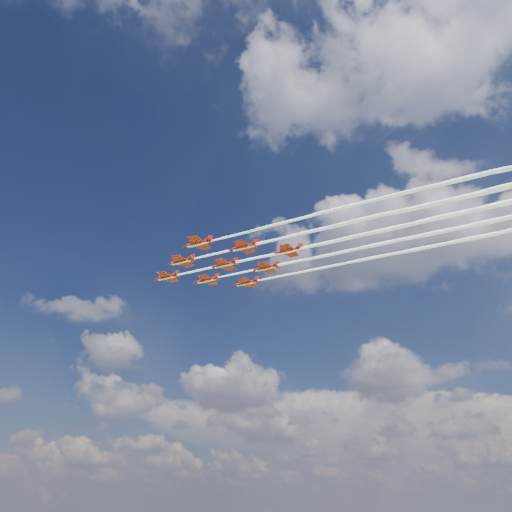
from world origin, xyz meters
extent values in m
cylinder|color=#B11309|center=(-14.35, -3.86, 72.35)|extent=(7.35, 1.25, 1.01)
cone|color=#B11309|center=(-18.93, -4.01, 72.35)|extent=(1.86, 1.07, 1.01)
cone|color=#B11309|center=(-10.05, -3.71, 72.35)|extent=(1.40, 0.96, 0.92)
ellipsoid|color=black|center=(-16.18, -3.92, 72.76)|extent=(1.93, 0.90, 0.66)
cube|color=#B11309|center=(-13.90, -3.84, 72.30)|extent=(3.21, 8.52, 0.13)
cube|color=#B11309|center=(-10.69, -3.73, 72.35)|extent=(1.39, 3.34, 0.11)
cube|color=#B11309|center=(-10.51, -3.73, 73.17)|extent=(1.47, 0.18, 1.65)
cube|color=white|center=(-14.35, -3.86, 71.89)|extent=(6.89, 1.06, 0.11)
cylinder|color=#B11309|center=(-3.40, -11.17, 72.35)|extent=(7.35, 1.25, 1.01)
cone|color=#B11309|center=(-7.98, -11.33, 72.35)|extent=(1.86, 1.07, 1.01)
cone|color=#B11309|center=(0.90, -11.02, 72.35)|extent=(1.40, 0.96, 0.92)
ellipsoid|color=black|center=(-5.23, -11.23, 72.76)|extent=(1.93, 0.90, 0.66)
cube|color=#B11309|center=(-2.95, -11.16, 72.30)|extent=(3.21, 8.52, 0.13)
cube|color=#B11309|center=(0.26, -11.05, 72.35)|extent=(1.39, 3.34, 0.11)
cube|color=#B11309|center=(0.44, -11.04, 73.17)|extent=(1.47, 0.18, 1.65)
cube|color=white|center=(-3.40, -11.17, 71.89)|extent=(6.89, 1.06, 0.11)
cylinder|color=#B11309|center=(-3.93, 4.18, 72.35)|extent=(7.35, 1.25, 1.01)
cone|color=#B11309|center=(-8.50, 4.03, 72.35)|extent=(1.86, 1.07, 1.01)
cone|color=#B11309|center=(0.37, 4.33, 72.35)|extent=(1.40, 0.96, 0.92)
ellipsoid|color=black|center=(-5.75, 4.12, 72.76)|extent=(1.93, 0.90, 0.66)
cube|color=#B11309|center=(-3.47, 4.20, 72.30)|extent=(3.21, 8.52, 0.13)
cube|color=#B11309|center=(-0.27, 4.31, 72.35)|extent=(1.39, 3.34, 0.11)
cube|color=#B11309|center=(-0.08, 4.31, 73.17)|extent=(1.47, 0.18, 1.65)
cube|color=white|center=(-3.93, 4.18, 71.89)|extent=(6.89, 1.06, 0.11)
cylinder|color=#B11309|center=(7.55, -18.49, 72.35)|extent=(7.35, 1.25, 1.01)
cone|color=#B11309|center=(2.97, -18.64, 72.35)|extent=(1.86, 1.07, 1.01)
cone|color=#B11309|center=(11.85, -18.34, 72.35)|extent=(1.40, 0.96, 0.92)
ellipsoid|color=black|center=(5.72, -18.55, 72.76)|extent=(1.93, 0.90, 0.66)
cube|color=#B11309|center=(8.00, -18.47, 72.30)|extent=(3.21, 8.52, 0.13)
cube|color=#B11309|center=(11.21, -18.36, 72.35)|extent=(1.39, 3.34, 0.11)
cube|color=#B11309|center=(11.39, -18.35, 73.17)|extent=(1.47, 0.18, 1.65)
cube|color=white|center=(7.55, -18.49, 71.89)|extent=(6.89, 1.06, 0.11)
cylinder|color=#B11309|center=(7.02, -3.13, 72.35)|extent=(7.35, 1.25, 1.01)
cone|color=#B11309|center=(2.45, -3.29, 72.35)|extent=(1.86, 1.07, 1.01)
cone|color=#B11309|center=(11.32, -2.98, 72.35)|extent=(1.40, 0.96, 0.92)
ellipsoid|color=black|center=(5.19, -3.19, 72.76)|extent=(1.93, 0.90, 0.66)
cube|color=#B11309|center=(7.48, -3.12, 72.30)|extent=(3.21, 8.52, 0.13)
cube|color=#B11309|center=(10.68, -3.01, 72.35)|extent=(1.39, 3.34, 0.11)
cube|color=#B11309|center=(10.87, -3.00, 73.17)|extent=(1.47, 0.18, 1.65)
cube|color=white|center=(7.02, -3.13, 71.89)|extent=(6.89, 1.06, 0.11)
cylinder|color=#B11309|center=(6.50, 12.22, 72.35)|extent=(7.35, 1.25, 1.01)
cone|color=#B11309|center=(1.93, 12.07, 72.35)|extent=(1.86, 1.07, 1.01)
cone|color=#B11309|center=(10.80, 12.37, 72.35)|extent=(1.40, 0.96, 0.92)
ellipsoid|color=black|center=(4.67, 12.16, 72.76)|extent=(1.93, 0.90, 0.66)
cube|color=#B11309|center=(6.96, 12.24, 72.30)|extent=(3.21, 8.52, 0.13)
cube|color=#B11309|center=(10.16, 12.35, 72.35)|extent=(1.39, 3.34, 0.11)
cube|color=#B11309|center=(10.35, 12.35, 73.17)|extent=(1.47, 0.18, 1.65)
cube|color=white|center=(6.50, 12.22, 71.89)|extent=(6.89, 1.06, 0.11)
cylinder|color=#B11309|center=(17.97, -10.45, 72.35)|extent=(7.35, 1.25, 1.01)
cone|color=#B11309|center=(13.40, -10.60, 72.35)|extent=(1.86, 1.07, 1.01)
cone|color=#B11309|center=(22.27, -10.30, 72.35)|extent=(1.40, 0.96, 0.92)
ellipsoid|color=black|center=(16.14, -10.51, 72.76)|extent=(1.93, 0.90, 0.66)
cube|color=#B11309|center=(18.43, -10.43, 72.30)|extent=(3.21, 8.52, 0.13)
cube|color=#B11309|center=(21.63, -10.32, 72.35)|extent=(1.39, 3.34, 0.11)
cube|color=#B11309|center=(21.82, -10.31, 73.17)|extent=(1.47, 0.18, 1.65)
cube|color=white|center=(17.97, -10.45, 71.89)|extent=(6.89, 1.06, 0.11)
cylinder|color=#B11309|center=(17.45, 4.91, 72.35)|extent=(7.35, 1.25, 1.01)
cone|color=#B11309|center=(12.88, 4.75, 72.35)|extent=(1.86, 1.07, 1.01)
cone|color=#B11309|center=(21.75, 5.06, 72.35)|extent=(1.40, 0.96, 0.92)
ellipsoid|color=black|center=(15.62, 4.85, 72.76)|extent=(1.93, 0.90, 0.66)
cube|color=#B11309|center=(17.91, 4.93, 72.30)|extent=(3.21, 8.52, 0.13)
cube|color=#B11309|center=(21.11, 5.03, 72.35)|extent=(1.39, 3.34, 0.11)
cube|color=#B11309|center=(21.29, 5.04, 73.17)|extent=(1.47, 0.18, 1.65)
cube|color=white|center=(17.45, 4.91, 71.89)|extent=(6.89, 1.06, 0.11)
cylinder|color=#B11309|center=(28.40, -2.40, 72.35)|extent=(7.35, 1.25, 1.01)
cone|color=#B11309|center=(23.83, -2.56, 72.35)|extent=(1.86, 1.07, 1.01)
cone|color=#B11309|center=(32.70, -2.26, 72.35)|extent=(1.40, 0.96, 0.92)
ellipsoid|color=black|center=(26.57, -2.47, 72.76)|extent=(1.93, 0.90, 0.66)
cube|color=#B11309|center=(28.86, -2.39, 72.30)|extent=(3.21, 8.52, 0.13)
cube|color=#B11309|center=(32.06, -2.28, 72.35)|extent=(1.39, 3.34, 0.11)
cube|color=#B11309|center=(32.24, -2.27, 73.17)|extent=(1.47, 0.18, 1.65)
cube|color=white|center=(28.40, -2.40, 71.89)|extent=(6.89, 1.06, 0.11)
camera|label=1|loc=(80.06, -121.54, 4.00)|focal=35.00mm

